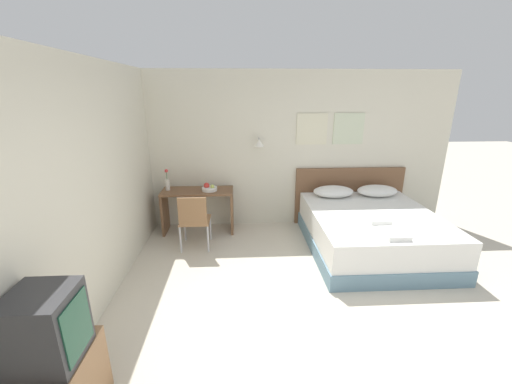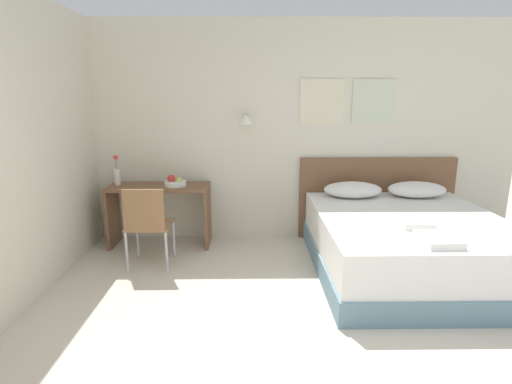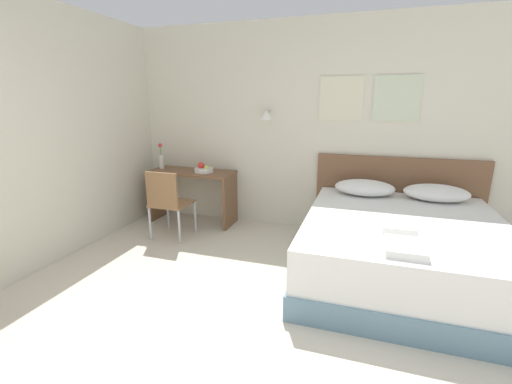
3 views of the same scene
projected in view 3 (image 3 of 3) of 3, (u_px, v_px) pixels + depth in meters
wall_back at (312, 128)px, 4.38m from camera, size 5.58×0.31×2.65m
bed at (401, 249)px, 3.29m from camera, size 1.82×2.09×0.60m
headboard at (396, 198)px, 4.22m from camera, size 1.94×0.06×1.02m
pillow_left at (364, 188)px, 4.01m from camera, size 0.68×0.43×0.18m
pillow_right at (436, 193)px, 3.79m from camera, size 0.68×0.43×0.18m
folded_towel_near_foot at (399, 227)px, 2.93m from camera, size 0.27×0.28×0.06m
folded_towel_mid_bed at (405, 248)px, 2.52m from camera, size 0.28×0.35×0.06m
desk at (192, 186)px, 4.78m from camera, size 1.18×0.48×0.74m
desk_chair at (167, 200)px, 4.16m from camera, size 0.45×0.45×0.87m
fruit_bowl at (203, 169)px, 4.62m from camera, size 0.25×0.25×0.13m
flower_vase at (161, 159)px, 4.86m from camera, size 0.07×0.07×0.36m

